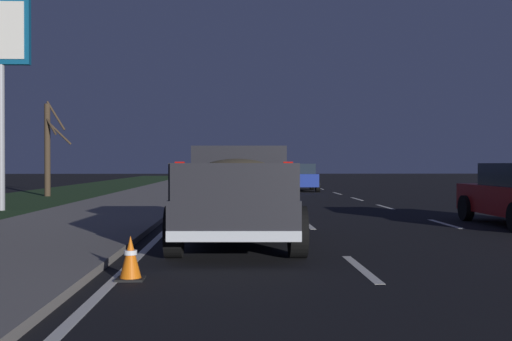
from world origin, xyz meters
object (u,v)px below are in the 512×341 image
Objects in this scene: gas_price_sign at (1,50)px; traffic_cone_near at (130,258)px; sedan_blue at (299,177)px; bare_tree_far at (48,146)px; pickup_truck at (239,192)px.

traffic_cone_near is (-12.49, -6.26, -4.95)m from gas_price_sign.
traffic_cone_near is (-27.22, 5.04, -0.50)m from sedan_blue.
sedan_blue is 0.99× the size of bare_tree_far.
traffic_cone_near is at bearing -153.39° from gas_price_sign.
bare_tree_far is 22.99m from traffic_cone_near.
sedan_blue is 13.73m from bare_tree_far.
pickup_truck is 9.46× the size of traffic_cone_near.
gas_price_sign is 12.00× the size of traffic_cone_near.
pickup_truck reaches higher than sedan_blue.
sedan_blue is 19.09m from gas_price_sign.
pickup_truck is 1.24× the size of sedan_blue.
pickup_truck reaches higher than traffic_cone_near.
traffic_cone_near is at bearing 158.91° from pickup_truck.
bare_tree_far reaches higher than sedan_blue.
gas_price_sign reaches higher than traffic_cone_near.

